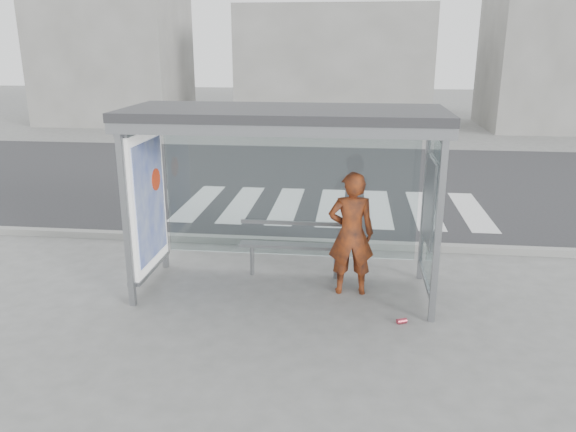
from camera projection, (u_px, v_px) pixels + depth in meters
The scene contains 11 objects.
ground at pixel (284, 291), 8.14m from camera, with size 80.00×80.00×0.00m, color slate.
road at pixel (317, 180), 14.79m from camera, with size 30.00×10.00×0.01m, color #2A2A2D.
curb at pixel (298, 242), 9.98m from camera, with size 30.00×0.18×0.12m, color gray.
crosswalk at pixel (332, 207), 12.36m from camera, with size 6.55×3.00×0.00m.
bus_shelter at pixel (258, 155), 7.66m from camera, with size 4.25×1.65×2.62m.
building_left at pixel (114, 55), 25.47m from camera, with size 6.00×5.00×6.00m, color slate.
building_center at pixel (334, 67), 24.51m from camera, with size 8.00×5.00×5.00m, color slate.
building_right at pixel (552, 43), 23.22m from camera, with size 5.00×5.00×7.00m, color slate.
person at pixel (351, 234), 7.84m from camera, with size 0.65×0.43×1.78m, color #E35815.
bench at pixel (294, 245), 8.52m from camera, with size 1.65×0.24×0.85m.
soda_can at pixel (402, 321), 7.18m from camera, with size 0.07×0.07×0.13m, color #CF3C4F.
Camera 1 is at (0.92, -7.41, 3.42)m, focal length 35.00 mm.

